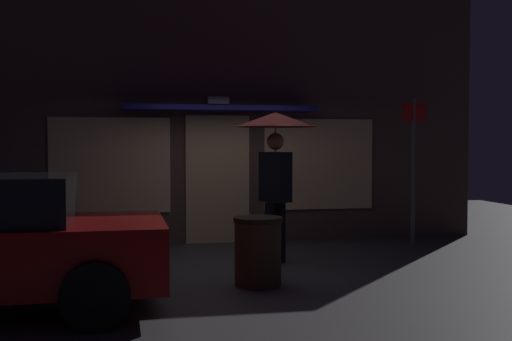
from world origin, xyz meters
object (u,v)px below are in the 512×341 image
at_px(person_with_umbrella, 275,142).
at_px(trash_bin, 258,251).
at_px(sidewalk_bollard, 129,233).
at_px(street_sign_post, 413,162).

distance_m(person_with_umbrella, trash_bin, 1.98).
xyz_separation_m(person_with_umbrella, sidewalk_bollard, (-2.07, 1.10, -1.40)).
bearing_deg(person_with_umbrella, street_sign_post, 84.79).
bearing_deg(sidewalk_bollard, street_sign_post, 0.50).
height_order(person_with_umbrella, sidewalk_bollard, person_with_umbrella).
relative_size(person_with_umbrella, sidewalk_bollard, 3.26).
bearing_deg(sidewalk_bollard, trash_bin, -58.18).
distance_m(person_with_umbrella, street_sign_post, 2.90).
height_order(person_with_umbrella, trash_bin, person_with_umbrella).
height_order(street_sign_post, trash_bin, street_sign_post).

